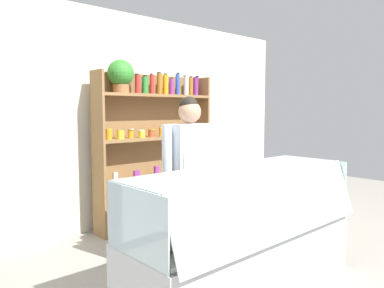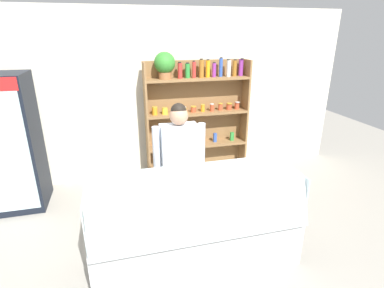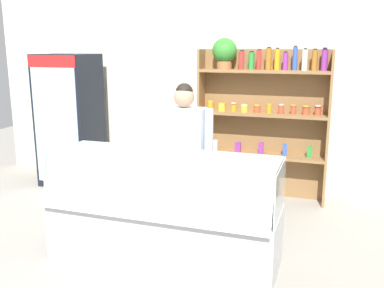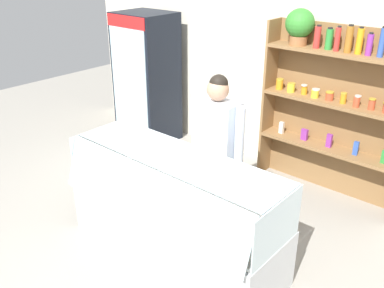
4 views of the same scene
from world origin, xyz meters
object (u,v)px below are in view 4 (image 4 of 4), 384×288
at_px(drinks_fridge, 147,79).
at_px(shop_clerk, 216,141).
at_px(shelving_unit, 331,92).
at_px(deli_display_case, 174,225).

relative_size(drinks_fridge, shop_clerk, 1.16).
bearing_deg(drinks_fridge, shelving_unit, 5.96).
height_order(drinks_fridge, shelving_unit, shelving_unit).
relative_size(shelving_unit, deli_display_case, 0.98).
bearing_deg(shelving_unit, deli_display_case, -103.87).
relative_size(deli_display_case, shop_clerk, 1.32).
distance_m(drinks_fridge, deli_display_case, 2.82).
bearing_deg(shop_clerk, shelving_unit, 69.24).
distance_m(shelving_unit, deli_display_case, 2.25).
bearing_deg(shop_clerk, deli_display_case, -87.93).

